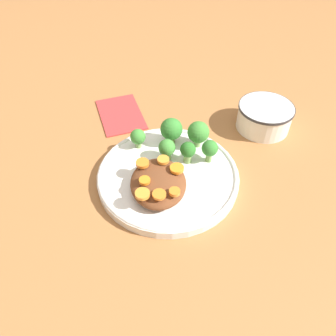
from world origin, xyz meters
TOP-DOWN VIEW (x-y plane):
  - ground_plane at (0.00, 0.00)m, footprint 4.00×4.00m
  - plate at (0.00, 0.00)m, footprint 0.29×0.29m
  - dip_bowl at (-0.16, 0.24)m, footprint 0.13×0.13m
  - stew_mound at (0.04, -0.02)m, footprint 0.13×0.11m
  - broccoli_floret_0 at (-0.09, 0.01)m, footprint 0.05×0.05m
  - broccoli_floret_1 at (-0.04, -0.00)m, footprint 0.04×0.04m
  - broccoli_floret_2 at (-0.08, 0.07)m, footprint 0.05×0.05m
  - broccoli_floret_3 at (-0.08, -0.06)m, footprint 0.03×0.03m
  - broccoli_floret_4 at (-0.03, 0.09)m, footprint 0.03×0.03m
  - broccoli_floret_5 at (-0.03, 0.04)m, footprint 0.03×0.03m
  - carrot_slice_0 at (0.08, 0.01)m, footprint 0.02×0.02m
  - carrot_slice_1 at (0.02, 0.02)m, footprint 0.03×0.03m
  - carrot_slice_2 at (0.05, -0.05)m, footprint 0.02×0.02m
  - carrot_slice_3 at (0.01, -0.05)m, footprint 0.03×0.03m
  - carrot_slice_4 at (-0.00, -0.01)m, footprint 0.02×0.02m
  - carrot_slice_5 at (0.09, -0.02)m, footprint 0.02×0.02m
  - carrot_slice_6 at (0.08, -0.05)m, footprint 0.03×0.03m
  - napkin at (-0.23, -0.11)m, footprint 0.18×0.14m

SIDE VIEW (x-z plane):
  - ground_plane at x=0.00m, z-range 0.00..0.00m
  - napkin at x=-0.23m, z-range 0.00..0.01m
  - plate at x=0.00m, z-range 0.00..0.02m
  - dip_bowl at x=-0.16m, z-range 0.00..0.06m
  - stew_mound at x=0.04m, z-range 0.02..0.05m
  - broccoli_floret_3 at x=-0.08m, z-range 0.02..0.07m
  - broccoli_floret_1 at x=-0.04m, z-range 0.02..0.07m
  - broccoli_floret_5 at x=-0.03m, z-range 0.02..0.07m
  - broccoli_floret_4 at x=-0.03m, z-range 0.03..0.08m
  - broccoli_floret_2 at x=-0.08m, z-range 0.02..0.09m
  - broccoli_floret_0 at x=-0.09m, z-range 0.02..0.09m
  - carrot_slice_5 at x=0.09m, z-range 0.05..0.06m
  - carrot_slice_2 at x=0.05m, z-range 0.05..0.06m
  - carrot_slice_1 at x=0.02m, z-range 0.05..0.06m
  - carrot_slice_4 at x=0.00m, z-range 0.05..0.06m
  - carrot_slice_3 at x=0.01m, z-range 0.05..0.06m
  - carrot_slice_6 at x=0.08m, z-range 0.05..0.06m
  - carrot_slice_0 at x=0.08m, z-range 0.05..0.06m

